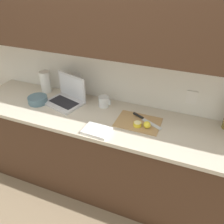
{
  "coord_description": "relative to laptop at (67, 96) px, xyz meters",
  "views": [
    {
      "loc": [
        0.75,
        -1.6,
        2.07
      ],
      "look_at": [
        0.12,
        -0.01,
        0.97
      ],
      "focal_mm": 38.0,
      "sensor_mm": 36.0,
      "label": 1
    }
  ],
  "objects": [
    {
      "name": "counter_unit",
      "position": [
        0.38,
        -0.11,
        -0.5
      ],
      "size": [
        2.57,
        0.63,
        0.89
      ],
      "color": "#472D1E",
      "rests_on": "ground_plane"
    },
    {
      "name": "lemon_half_cut",
      "position": [
        0.75,
        -0.14,
        -0.04
      ],
      "size": [
        0.07,
        0.07,
        0.04
      ],
      "color": "yellow",
      "rests_on": "cutting_board"
    },
    {
      "name": "dish_towel",
      "position": [
        0.47,
        -0.33,
        -0.05
      ],
      "size": [
        0.23,
        0.17,
        0.02
      ],
      "primitive_type": "cube",
      "rotation": [
        0.0,
        0.0,
        -0.06
      ],
      "color": "white",
      "rests_on": "counter_unit"
    },
    {
      "name": "bowl_white",
      "position": [
        -0.26,
        -0.12,
        -0.03
      ],
      "size": [
        0.19,
        0.19,
        0.06
      ],
      "color": "slate",
      "rests_on": "counter_unit"
    },
    {
      "name": "measuring_cup",
      "position": [
        0.36,
        0.06,
        -0.01
      ],
      "size": [
        0.12,
        0.1,
        0.1
      ],
      "color": "silver",
      "rests_on": "counter_unit"
    },
    {
      "name": "lemon_whole_beside",
      "position": [
        0.83,
        -0.13,
        -0.02
      ],
      "size": [
        0.06,
        0.06,
        0.06
      ],
      "color": "yellow",
      "rests_on": "cutting_board"
    },
    {
      "name": "knife",
      "position": [
        0.76,
        -0.02,
        -0.05
      ],
      "size": [
        0.29,
        0.16,
        0.02
      ],
      "rotation": [
        0.0,
        0.0,
        -0.45
      ],
      "color": "silver",
      "rests_on": "cutting_board"
    },
    {
      "name": "wall_back",
      "position": [
        0.4,
        0.14,
        0.61
      ],
      "size": [
        5.2,
        0.38,
        2.6
      ],
      "color": "white",
      "rests_on": "ground_plane"
    },
    {
      "name": "laptop",
      "position": [
        0.0,
        0.0,
        0.0
      ],
      "size": [
        0.4,
        0.34,
        0.27
      ],
      "rotation": [
        0.0,
        0.0,
        -0.28
      ],
      "color": "silver",
      "rests_on": "counter_unit"
    },
    {
      "name": "paper_towel_roll",
      "position": [
        -0.32,
        0.11,
        0.05
      ],
      "size": [
        0.11,
        0.11,
        0.22
      ],
      "color": "white",
      "rests_on": "counter_unit"
    },
    {
      "name": "ground_plane",
      "position": [
        0.4,
        -0.11,
        -0.95
      ],
      "size": [
        12.0,
        12.0,
        0.0
      ],
      "primitive_type": "plane",
      "color": "#847056",
      "rests_on": "ground"
    },
    {
      "name": "cutting_board",
      "position": [
        0.74,
        -0.08,
        -0.06
      ],
      "size": [
        0.38,
        0.27,
        0.01
      ],
      "primitive_type": "cube",
      "color": "tan",
      "rests_on": "counter_unit"
    }
  ]
}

